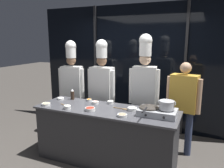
{
  "coord_description": "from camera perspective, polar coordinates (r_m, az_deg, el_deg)",
  "views": [
    {
      "loc": [
        1.41,
        -2.96,
        1.97
      ],
      "look_at": [
        0.0,
        0.25,
        1.25
      ],
      "focal_mm": 35.0,
      "sensor_mm": 36.0,
      "label": 1
    }
  ],
  "objects": [
    {
      "name": "chef_sous",
      "position": [
        4.14,
        -2.66,
        0.12
      ],
      "size": [
        0.57,
        0.24,
        1.97
      ],
      "rotation": [
        0.0,
        0.0,
        3.1
      ],
      "color": "#2D3856",
      "rests_on": "ground_plane"
    },
    {
      "name": "prep_bowl_carrots",
      "position": [
        3.89,
        -6.02,
        -4.13
      ],
      "size": [
        0.09,
        0.09,
        0.03
      ],
      "color": "white",
      "rests_on": "demo_counter"
    },
    {
      "name": "prep_bowl_ginger",
      "position": [
        3.78,
        -16.83,
        -5.03
      ],
      "size": [
        0.14,
        0.14,
        0.04
      ],
      "color": "white",
      "rests_on": "demo_counter"
    },
    {
      "name": "portable_stove",
      "position": [
        3.21,
        11.79,
        -7.2
      ],
      "size": [
        0.54,
        0.36,
        0.11
      ],
      "color": "#B2B5BA",
      "rests_on": "demo_counter"
    },
    {
      "name": "squeeze_bottle_soy",
      "position": [
        4.01,
        -10.31,
        -2.66
      ],
      "size": [
        0.07,
        0.07,
        0.2
      ],
      "color": "#332319",
      "rests_on": "demo_counter"
    },
    {
      "name": "prep_bowl_rice",
      "position": [
        4.07,
        -13.26,
        -3.68
      ],
      "size": [
        0.12,
        0.12,
        0.03
      ],
      "color": "white",
      "rests_on": "demo_counter"
    },
    {
      "name": "prep_bowl_mushrooms",
      "position": [
        3.11,
        2.69,
        -8.12
      ],
      "size": [
        0.14,
        0.14,
        0.04
      ],
      "color": "white",
      "rests_on": "demo_counter"
    },
    {
      "name": "chef_head",
      "position": [
        4.53,
        -10.44,
        0.85
      ],
      "size": [
        0.53,
        0.29,
        1.94
      ],
      "rotation": [
        0.0,
        0.0,
        3.33
      ],
      "color": "#4C4C51",
      "rests_on": "ground_plane"
    },
    {
      "name": "window_wall_back",
      "position": [
        4.84,
        6.55,
        4.22
      ],
      "size": [
        4.73,
        0.09,
        2.7
      ],
      "color": "black",
      "rests_on": "ground_plane"
    },
    {
      "name": "prep_bowl_bean_sprouts",
      "position": [
        3.5,
        -11.61,
        -5.9
      ],
      "size": [
        0.11,
        0.11,
        0.06
      ],
      "color": "white",
      "rests_on": "demo_counter"
    },
    {
      "name": "serving_spoon_solid",
      "position": [
        3.64,
        -11.93,
        -5.62
      ],
      "size": [
        0.23,
        0.13,
        0.02
      ],
      "color": "olive",
      "rests_on": "demo_counter"
    },
    {
      "name": "ground_plane",
      "position": [
        3.83,
        -1.59,
        -19.33
      ],
      "size": [
        24.0,
        24.0,
        0.0
      ],
      "primitive_type": "plane",
      "color": "#47423D"
    },
    {
      "name": "person_guest",
      "position": [
        3.87,
        18.18,
        -3.98
      ],
      "size": [
        0.57,
        0.3,
        1.6
      ],
      "rotation": [
        0.0,
        0.0,
        2.96
      ],
      "color": "#2D3856",
      "rests_on": "ground_plane"
    },
    {
      "name": "stock_pot",
      "position": [
        3.15,
        14.08,
        -5.31
      ],
      "size": [
        0.24,
        0.21,
        0.13
      ],
      "color": "#B7BABF",
      "rests_on": "portable_stove"
    },
    {
      "name": "frying_pan",
      "position": [
        3.2,
        9.67,
        -5.61
      ],
      "size": [
        0.3,
        0.51,
        0.05
      ],
      "color": "#38332D",
      "rests_on": "portable_stove"
    },
    {
      "name": "chef_line",
      "position": [
        3.87,
        8.45,
        0.37
      ],
      "size": [
        0.53,
        0.26,
        2.06
      ],
      "rotation": [
        0.0,
        0.0,
        3.27
      ],
      "color": "#232326",
      "rests_on": "ground_plane"
    },
    {
      "name": "demo_counter",
      "position": [
        3.61,
        -1.63,
        -13.22
      ],
      "size": [
        2.27,
        0.74,
        0.9
      ],
      "color": "#2D2D30",
      "rests_on": "ground_plane"
    },
    {
      "name": "serving_spoon_slotted",
      "position": [
        3.43,
        2.88,
        -6.48
      ],
      "size": [
        0.25,
        0.06,
        0.02
      ],
      "color": "olive",
      "rests_on": "demo_counter"
    },
    {
      "name": "prep_bowl_garlic",
      "position": [
        3.37,
        5.31,
        -6.46
      ],
      "size": [
        0.15,
        0.15,
        0.05
      ],
      "color": "white",
      "rests_on": "demo_counter"
    },
    {
      "name": "prep_bowl_shrimp",
      "position": [
        3.71,
        -4.4,
        -4.81
      ],
      "size": [
        0.12,
        0.12,
        0.04
      ],
      "color": "white",
      "rests_on": "demo_counter"
    },
    {
      "name": "prep_bowl_onion",
      "position": [
        3.71,
        -0.41,
        -4.74
      ],
      "size": [
        0.11,
        0.11,
        0.05
      ],
      "color": "white",
      "rests_on": "demo_counter"
    },
    {
      "name": "prep_bowl_chili_flakes",
      "position": [
        3.37,
        -5.76,
        -6.49
      ],
      "size": [
        0.16,
        0.16,
        0.05
      ],
      "color": "white",
      "rests_on": "demo_counter"
    }
  ]
}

